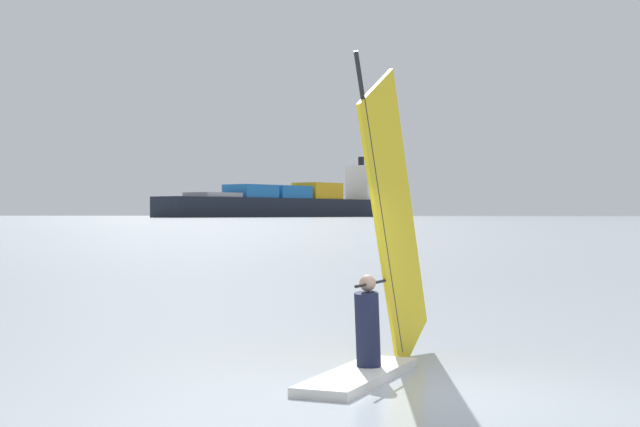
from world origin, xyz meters
TOP-DOWN VIEW (x-y plane):
  - ground_plane at (0.00, 0.00)m, footprint 4000.00×4000.00m
  - windsurfer at (-0.34, 1.67)m, footprint 2.58×4.10m
  - cargo_ship at (56.34, 573.81)m, footprint 161.87×150.90m
  - distant_headland at (443.59, 1156.43)m, footprint 745.19×390.14m

SIDE VIEW (x-z plane):
  - ground_plane at x=0.00m, z-range 0.00..0.00m
  - windsurfer at x=-0.34m, z-range -1.11..3.30m
  - cargo_ship at x=56.34m, z-range -11.28..29.57m
  - distant_headland at x=443.59m, z-range 0.00..49.43m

